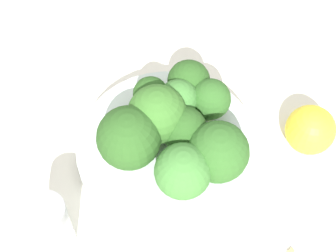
% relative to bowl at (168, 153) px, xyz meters
% --- Properties ---
extents(ground_plane, '(3.00, 3.00, 0.00)m').
position_rel_bowl_xyz_m(ground_plane, '(0.00, 0.00, -0.02)').
color(ground_plane, silver).
extents(bowl, '(0.17, 0.17, 0.03)m').
position_rel_bowl_xyz_m(bowl, '(0.00, 0.00, 0.00)').
color(bowl, silver).
rests_on(bowl, ground_plane).
extents(broccoli_floret_0, '(0.04, 0.04, 0.05)m').
position_rel_bowl_xyz_m(broccoli_floret_0, '(0.01, -0.00, 0.05)').
color(broccoli_floret_0, '#7A9E5B').
rests_on(broccoli_floret_0, bowl).
extents(broccoli_floret_1, '(0.04, 0.04, 0.05)m').
position_rel_bowl_xyz_m(broccoli_floret_1, '(0.01, 0.03, 0.05)').
color(broccoli_floret_1, '#7A9E5B').
rests_on(broccoli_floret_1, bowl).
extents(broccoli_floret_2, '(0.05, 0.05, 0.07)m').
position_rel_bowl_xyz_m(broccoli_floret_2, '(-0.01, 0.01, 0.05)').
color(broccoli_floret_2, '#84AD66').
rests_on(broccoli_floret_2, bowl).
extents(broccoli_floret_3, '(0.04, 0.04, 0.05)m').
position_rel_bowl_xyz_m(broccoli_floret_3, '(0.03, 0.04, 0.04)').
color(broccoli_floret_3, '#8EB770').
rests_on(broccoli_floret_3, bowl).
extents(broccoli_floret_4, '(0.06, 0.06, 0.07)m').
position_rel_bowl_xyz_m(broccoli_floret_4, '(-0.03, -0.02, 0.05)').
color(broccoli_floret_4, '#8EB770').
rests_on(broccoli_floret_4, bowl).
extents(broccoli_floret_5, '(0.05, 0.05, 0.06)m').
position_rel_bowl_xyz_m(broccoli_floret_5, '(0.05, -0.02, 0.05)').
color(broccoli_floret_5, '#7A9E5B').
rests_on(broccoli_floret_5, bowl).
extents(broccoli_floret_6, '(0.05, 0.05, 0.06)m').
position_rel_bowl_xyz_m(broccoli_floret_6, '(0.02, -0.04, 0.05)').
color(broccoli_floret_6, '#7A9E5B').
rests_on(broccoli_floret_6, bowl).
extents(broccoli_floret_7, '(0.04, 0.04, 0.05)m').
position_rel_bowl_xyz_m(broccoli_floret_7, '(0.01, 0.06, 0.04)').
color(broccoli_floret_7, '#84AD66').
rests_on(broccoli_floret_7, bowl).
extents(broccoli_floret_8, '(0.03, 0.03, 0.04)m').
position_rel_bowl_xyz_m(broccoli_floret_8, '(-0.02, 0.04, 0.04)').
color(broccoli_floret_8, '#84AD66').
rests_on(broccoli_floret_8, bowl).
extents(pepper_shaker, '(0.03, 0.03, 0.07)m').
position_rel_bowl_xyz_m(pepper_shaker, '(-0.09, -0.10, 0.02)').
color(pepper_shaker, '#B2B7BC').
rests_on(pepper_shaker, ground_plane).
extents(lemon_wedge, '(0.05, 0.05, 0.05)m').
position_rel_bowl_xyz_m(lemon_wedge, '(0.13, 0.04, 0.01)').
color(lemon_wedge, yellow).
rests_on(lemon_wedge, ground_plane).
extents(almond_crumb_1, '(0.01, 0.01, 0.01)m').
position_rel_bowl_xyz_m(almond_crumb_1, '(0.12, -0.07, -0.01)').
color(almond_crumb_1, tan).
rests_on(almond_crumb_1, ground_plane).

